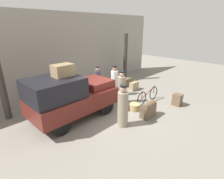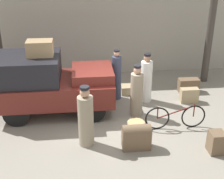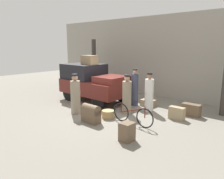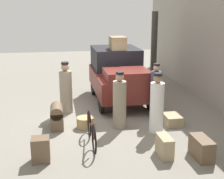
{
  "view_description": "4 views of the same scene",
  "coord_description": "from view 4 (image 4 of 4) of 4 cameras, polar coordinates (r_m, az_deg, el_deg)",
  "views": [
    {
      "loc": [
        -5.27,
        -5.1,
        3.76
      ],
      "look_at": [
        0.2,
        0.2,
        0.95
      ],
      "focal_mm": 28.0,
      "sensor_mm": 36.0,
      "label": 1
    },
    {
      "loc": [
        -0.69,
        -8.33,
        4.89
      ],
      "look_at": [
        0.2,
        0.2,
        0.95
      ],
      "focal_mm": 50.0,
      "sensor_mm": 36.0,
      "label": 2
    },
    {
      "loc": [
        6.53,
        -6.89,
        2.89
      ],
      "look_at": [
        0.2,
        0.2,
        0.95
      ],
      "focal_mm": 35.0,
      "sensor_mm": 36.0,
      "label": 3
    },
    {
      "loc": [
        9.39,
        -1.45,
        3.48
      ],
      "look_at": [
        0.2,
        0.2,
        0.95
      ],
      "focal_mm": 50.0,
      "sensor_mm": 36.0,
      "label": 4
    }
  ],
  "objects": [
    {
      "name": "trunk_wicker_pale",
      "position": [
        9.6,
        10.96,
        -5.43
      ],
      "size": [
        0.65,
        0.48,
        0.3
      ],
      "color": "#9E8966",
      "rests_on": "ground"
    },
    {
      "name": "conductor_in_dark_uniform",
      "position": [
        10.39,
        -8.42,
        -0.09
      ],
      "size": [
        0.41,
        0.41,
        1.71
      ],
      "color": "gray",
      "rests_on": "ground"
    },
    {
      "name": "wicker_basket",
      "position": [
        9.24,
        -4.93,
        -5.99
      ],
      "size": [
        0.5,
        0.5,
        0.31
      ],
      "color": "tan",
      "rests_on": "ground"
    },
    {
      "name": "porter_with_bicycle",
      "position": [
        8.78,
        8.2,
        -2.92
      ],
      "size": [
        0.39,
        0.39,
        1.7
      ],
      "color": "white",
      "rests_on": "ground"
    },
    {
      "name": "trunk_umber_medium",
      "position": [
        9.27,
        -10.06,
        -4.73
      ],
      "size": [
        0.75,
        0.37,
        0.7
      ],
      "color": "brown",
      "rests_on": "ground"
    },
    {
      "name": "canopy_pillar_left",
      "position": [
        13.77,
        7.66,
        7.27
      ],
      "size": [
        0.27,
        0.27,
        3.24
      ],
      "color": "#38332D",
      "rests_on": "ground"
    },
    {
      "name": "suitcase_small_leather",
      "position": [
        7.43,
        -12.91,
        -10.66
      ],
      "size": [
        0.37,
        0.41,
        0.58
      ],
      "color": "brown",
      "rests_on": "ground"
    },
    {
      "name": "porter_carrying_trunk",
      "position": [
        9.75,
        7.99,
        -0.79
      ],
      "size": [
        0.33,
        0.33,
        1.78
      ],
      "color": "#33384C",
      "rests_on": "ground"
    },
    {
      "name": "porter_lifting_near_truck",
      "position": [
        9.01,
        1.39,
        -2.4
      ],
      "size": [
        0.39,
        0.39,
        1.67
      ],
      "color": "gray",
      "rests_on": "ground"
    },
    {
      "name": "trunk_large_brown",
      "position": [
        7.7,
        16.06,
        -10.26
      ],
      "size": [
        0.74,
        0.35,
        0.5
      ],
      "color": "brown",
      "rests_on": "ground"
    },
    {
      "name": "suitcase_tan_flat",
      "position": [
        7.61,
        9.58,
        -10.2
      ],
      "size": [
        0.61,
        0.28,
        0.5
      ],
      "color": "#9E8966",
      "rests_on": "ground"
    },
    {
      "name": "trunk_on_truck_roof",
      "position": [
        11.59,
        1.05,
        8.51
      ],
      "size": [
        0.77,
        0.54,
        0.46
      ],
      "color": "#937A56",
      "rests_on": "truck"
    },
    {
      "name": "bicycle",
      "position": [
        8.08,
        -3.76,
        -7.5
      ],
      "size": [
        1.8,
        0.04,
        0.77
      ],
      "color": "black",
      "rests_on": "ground"
    },
    {
      "name": "ground_plane",
      "position": [
        10.12,
        -1.32,
        -4.96
      ],
      "size": [
        30.0,
        30.0,
        0.0
      ],
      "primitive_type": "plane",
      "color": "gray"
    },
    {
      "name": "truck",
      "position": [
        11.59,
        1.2,
        2.96
      ],
      "size": [
        3.63,
        1.85,
        1.91
      ],
      "color": "black",
      "rests_on": "ground"
    }
  ]
}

